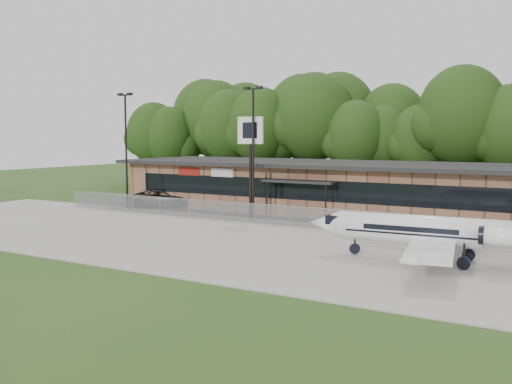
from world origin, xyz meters
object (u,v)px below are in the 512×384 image
Objects in this scene: suv at (164,198)px; pole_sign at (250,141)px; business_jet at (442,233)px; terminal at (349,188)px.

suv is 0.76× the size of pole_sign.
business_jet is 1.70× the size of pole_sign.
suv is at bearing 161.92° from pole_sign.
business_jet is 2.24× the size of suv.
pole_sign reaches higher than suv.
pole_sign is (10.63, -2.35, 5.25)m from suv.
business_jet is (11.01, -15.80, -0.54)m from terminal.
business_jet reaches higher than suv.
suv is at bearing 154.06° from business_jet.
business_jet is 29.21m from suv.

